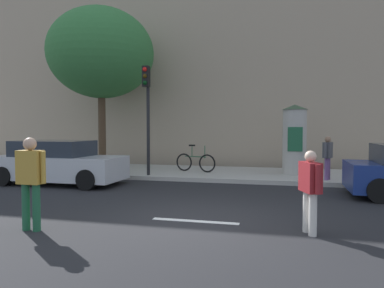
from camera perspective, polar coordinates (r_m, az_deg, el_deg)
ground_plane at (r=7.23m, az=0.51°, el=-12.59°), size 80.00×80.00×0.00m
sidewalk_curb at (r=14.01m, az=7.05°, el=-4.91°), size 36.00×4.00×0.15m
lane_markings at (r=7.23m, az=0.51°, el=-12.56°), size 25.80×0.16×0.01m
building_backdrop at (r=19.31m, az=8.92°, el=14.75°), size 36.00×5.00×11.96m
traffic_light at (r=12.93m, az=-7.42°, el=6.88°), size 0.24×0.45×4.02m
poster_column at (r=13.71m, az=16.50°, el=0.80°), size 0.97×0.97×2.65m
street_tree at (r=16.00m, az=-14.71°, el=14.17°), size 4.55×4.55×6.93m
pedestrian_with_bag at (r=6.57m, az=18.86°, el=-6.45°), size 0.39×0.63×1.50m
pedestrian_in_light_jacket at (r=7.06m, az=-25.03°, el=-4.74°), size 0.64×0.25×1.73m
pedestrian_near_pole at (r=12.62m, az=21.40°, el=-1.64°), size 0.38×0.57×1.48m
bicycle_leaning at (r=13.98m, az=0.56°, el=-2.99°), size 1.73×0.50×1.09m
parked_car_blue at (r=12.66m, az=-21.18°, el=-2.94°), size 4.44×1.93×1.48m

